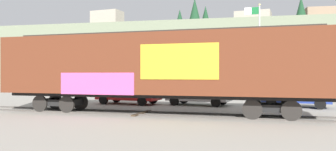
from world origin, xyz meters
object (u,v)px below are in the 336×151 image
Objects in this scene: freight_car at (156,66)px; parked_car_blue at (295,94)px; parked_car_red at (128,92)px; flagpole at (257,41)px; parked_car_silver at (198,93)px.

freight_car is 9.62m from parked_car_blue.
freight_car is at bearing -57.26° from parked_car_red.
flagpole reaches higher than parked_car_silver.
parked_car_silver is at bearing -124.56° from flagpole.
parked_car_blue is at bearing -0.51° from parked_car_silver.
parked_car_blue is (7.67, 5.54, -1.71)m from freight_car.
parked_car_silver is (4.99, 0.17, -0.02)m from parked_car_red.
parked_car_red is at bearing 122.74° from freight_car.
flagpole reaches higher than freight_car.
parked_car_red is at bearing -178.07° from parked_car_silver.
freight_car reaches higher than parked_car_silver.
flagpole reaches higher than parked_car_red.
flagpole reaches higher than parked_car_blue.
parked_car_red is 4.99m from parked_car_silver.
flagpole is 1.71× the size of parked_car_red.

